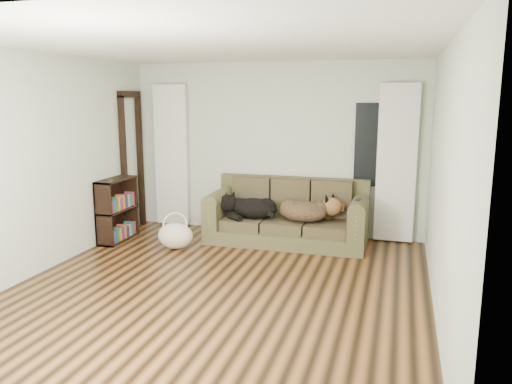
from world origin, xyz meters
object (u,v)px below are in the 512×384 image
(dog_black_lab, at_px, (251,209))
(bookshelf, at_px, (117,207))
(sofa, at_px, (287,212))
(tote_bag, at_px, (175,237))
(dog_shepherd, at_px, (307,211))

(dog_black_lab, height_order, bookshelf, bookshelf)
(sofa, relative_size, tote_bag, 4.55)
(sofa, height_order, bookshelf, bookshelf)
(sofa, distance_m, tote_bag, 1.62)
(tote_bag, xyz_separation_m, bookshelf, (-0.99, 0.14, 0.34))
(sofa, bearing_deg, dog_shepherd, -10.60)
(dog_shepherd, bearing_deg, sofa, 0.44)
(dog_black_lab, bearing_deg, sofa, 15.69)
(sofa, xyz_separation_m, tote_bag, (-1.42, -0.74, -0.29))
(dog_shepherd, distance_m, bookshelf, 2.76)
(dog_black_lab, xyz_separation_m, dog_shepherd, (0.81, 0.02, 0.01))
(tote_bag, distance_m, bookshelf, 1.05)
(bookshelf, bearing_deg, tote_bag, -8.98)
(dog_black_lab, height_order, tote_bag, dog_black_lab)
(sofa, distance_m, bookshelf, 2.48)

